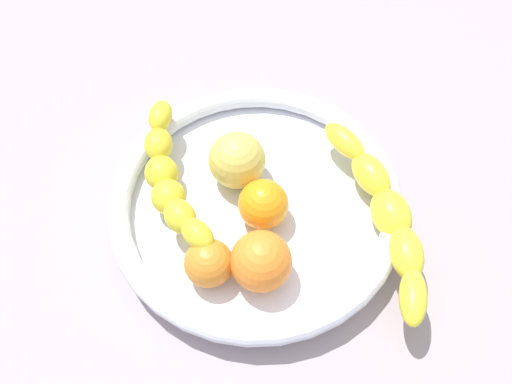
{
  "coord_description": "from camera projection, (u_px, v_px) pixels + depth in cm",
  "views": [
    {
      "loc": [
        25.58,
        19.3,
        58.9
      ],
      "look_at": [
        0.0,
        0.0,
        7.84
      ],
      "focal_mm": 37.57,
      "sensor_mm": 36.0,
      "label": 1
    }
  ],
  "objects": [
    {
      "name": "kitchen_counter",
      "position": [
        256.0,
        219.0,
        0.66
      ],
      "size": [
        120.0,
        120.0,
        3.0
      ],
      "primitive_type": "cube",
      "color": "#A09198",
      "rests_on": "ground"
    },
    {
      "name": "orange_mid_left",
      "position": [
        209.0,
        263.0,
        0.56
      ],
      "size": [
        5.27,
        5.27,
        5.27
      ],
      "primitive_type": "sphere",
      "color": "orange",
      "rests_on": "fruit_bowl"
    },
    {
      "name": "orange_mid_right",
      "position": [
        261.0,
        261.0,
        0.55
      ],
      "size": [
        6.54,
        6.54,
        6.54
      ],
      "primitive_type": "sphere",
      "color": "orange",
      "rests_on": "fruit_bowl"
    },
    {
      "name": "banana_draped_left",
      "position": [
        386.0,
        213.0,
        0.59
      ],
      "size": [
        18.02,
        21.88,
        4.83
      ],
      "color": "yellow",
      "rests_on": "fruit_bowl"
    },
    {
      "name": "orange_front",
      "position": [
        263.0,
        204.0,
        0.6
      ],
      "size": [
        5.73,
        5.73,
        5.73
      ],
      "primitive_type": "sphere",
      "color": "orange",
      "rests_on": "fruit_bowl"
    },
    {
      "name": "fruit_bowl",
      "position": [
        256.0,
        204.0,
        0.62
      ],
      "size": [
        34.0,
        34.0,
        4.34
      ],
      "color": "white",
      "rests_on": "kitchen_counter"
    },
    {
      "name": "banana_draped_right",
      "position": [
        169.0,
        180.0,
        0.61
      ],
      "size": [
        13.8,
        18.58,
        5.34
      ],
      "color": "yellow",
      "rests_on": "fruit_bowl"
    },
    {
      "name": "apple_yellow",
      "position": [
        237.0,
        160.0,
        0.62
      ],
      "size": [
        6.76,
        6.76,
        6.76
      ],
      "primitive_type": "sphere",
      "color": "#DAC657",
      "rests_on": "fruit_bowl"
    }
  ]
}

